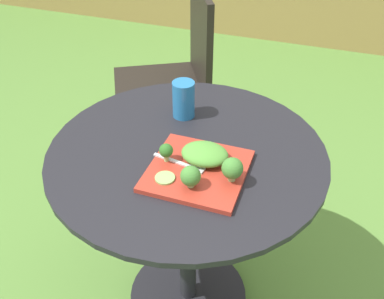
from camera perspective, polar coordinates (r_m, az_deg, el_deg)
ground_plane at (r=1.78m, az=-0.50°, el=-18.98°), size 12.00×12.00×0.00m
patio_table at (r=1.44m, az=-0.59°, el=-9.41°), size 0.80×0.80×0.73m
patio_chair at (r=2.12m, az=-1.84°, el=10.58°), size 0.60×0.60×0.90m
salad_plate at (r=1.16m, az=0.72°, el=-2.80°), size 0.26×0.26×0.01m
drinking_glass at (r=1.37m, az=-1.12°, el=6.38°), size 0.07×0.07×0.12m
fork at (r=1.17m, az=-1.13°, el=-1.96°), size 0.15×0.04×0.00m
lettuce_mound at (r=1.17m, az=1.69°, el=-0.59°), size 0.13×0.10×0.04m
broccoli_floret_0 at (r=1.08m, az=-0.19°, el=-3.53°), size 0.05×0.05×0.06m
broccoli_floret_1 at (r=1.10m, az=5.33°, el=-2.51°), size 0.06×0.06×0.07m
broccoli_floret_2 at (r=1.16m, az=-3.43°, el=-0.18°), size 0.04×0.04×0.05m
cucumber_slice_0 at (r=1.13m, az=-3.58°, el=-3.76°), size 0.05×0.05×0.01m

